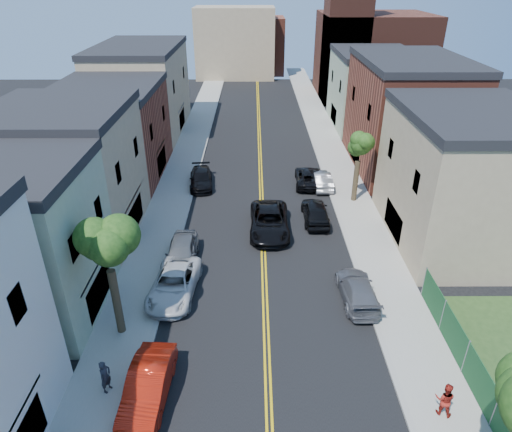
{
  "coord_description": "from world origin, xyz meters",
  "views": [
    {
      "loc": [
        -0.65,
        -4.84,
        17.44
      ],
      "look_at": [
        -0.51,
        23.67,
        2.0
      ],
      "focal_mm": 31.8,
      "sensor_mm": 36.0,
      "label": 1
    }
  ],
  "objects_px": {
    "dark_car_right_far": "(308,177)",
    "grey_car_left": "(182,252)",
    "pedestrian_right": "(445,399)",
    "white_pickup": "(174,284)",
    "silver_car_right": "(321,180)",
    "pedestrian_left": "(105,377)",
    "red_sedan": "(148,386)",
    "black_car_right": "(316,212)",
    "black_car_left": "(201,179)",
    "grey_car_right": "(357,290)",
    "black_suv_lane": "(269,221)"
  },
  "relations": [
    {
      "from": "red_sedan",
      "to": "black_suv_lane",
      "type": "distance_m",
      "value": 16.43
    },
    {
      "from": "red_sedan",
      "to": "pedestrian_right",
      "type": "relative_size",
      "value": 2.87
    },
    {
      "from": "white_pickup",
      "to": "grey_car_left",
      "type": "relative_size",
      "value": 1.13
    },
    {
      "from": "pedestrian_right",
      "to": "white_pickup",
      "type": "bearing_deg",
      "value": -8.85
    },
    {
      "from": "grey_car_left",
      "to": "black_car_right",
      "type": "bearing_deg",
      "value": 30.41
    },
    {
      "from": "grey_car_left",
      "to": "pedestrian_left",
      "type": "distance_m",
      "value": 10.9
    },
    {
      "from": "black_suv_lane",
      "to": "white_pickup",
      "type": "bearing_deg",
      "value": -127.95
    },
    {
      "from": "white_pickup",
      "to": "pedestrian_left",
      "type": "bearing_deg",
      "value": -100.75
    },
    {
      "from": "red_sedan",
      "to": "pedestrian_right",
      "type": "height_order",
      "value": "pedestrian_right"
    },
    {
      "from": "dark_car_right_far",
      "to": "white_pickup",
      "type": "bearing_deg",
      "value": 61.47
    },
    {
      "from": "grey_car_right",
      "to": "pedestrian_right",
      "type": "relative_size",
      "value": 2.84
    },
    {
      "from": "white_pickup",
      "to": "pedestrian_right",
      "type": "xyz_separation_m",
      "value": [
        13.15,
        -8.66,
        0.24
      ]
    },
    {
      "from": "black_car_left",
      "to": "pedestrian_right",
      "type": "distance_m",
      "value": 27.89
    },
    {
      "from": "grey_car_right",
      "to": "dark_car_right_far",
      "type": "bearing_deg",
      "value": -87.6
    },
    {
      "from": "pedestrian_left",
      "to": "pedestrian_right",
      "type": "height_order",
      "value": "pedestrian_right"
    },
    {
      "from": "black_car_left",
      "to": "black_car_right",
      "type": "distance_m",
      "value": 11.79
    },
    {
      "from": "grey_car_left",
      "to": "grey_car_right",
      "type": "distance_m",
      "value": 11.69
    },
    {
      "from": "white_pickup",
      "to": "black_car_right",
      "type": "relative_size",
      "value": 1.17
    },
    {
      "from": "grey_car_left",
      "to": "white_pickup",
      "type": "bearing_deg",
      "value": -90.64
    },
    {
      "from": "white_pickup",
      "to": "dark_car_right_far",
      "type": "distance_m",
      "value": 19.03
    },
    {
      "from": "dark_car_right_far",
      "to": "grey_car_left",
      "type": "bearing_deg",
      "value": 55.25
    },
    {
      "from": "white_pickup",
      "to": "black_car_left",
      "type": "height_order",
      "value": "white_pickup"
    },
    {
      "from": "pedestrian_right",
      "to": "pedestrian_left",
      "type": "bearing_deg",
      "value": 19.51
    },
    {
      "from": "red_sedan",
      "to": "grey_car_left",
      "type": "height_order",
      "value": "grey_car_left"
    },
    {
      "from": "white_pickup",
      "to": "grey_car_left",
      "type": "bearing_deg",
      "value": 94.62
    },
    {
      "from": "red_sedan",
      "to": "white_pickup",
      "type": "relative_size",
      "value": 0.89
    },
    {
      "from": "red_sedan",
      "to": "white_pickup",
      "type": "xyz_separation_m",
      "value": [
        0.0,
        7.72,
        -0.04
      ]
    },
    {
      "from": "grey_car_left",
      "to": "silver_car_right",
      "type": "relative_size",
      "value": 1.14
    },
    {
      "from": "white_pickup",
      "to": "pedestrian_left",
      "type": "xyz_separation_m",
      "value": [
        -2.02,
        -7.33,
        0.24
      ]
    },
    {
      "from": "red_sedan",
      "to": "black_car_left",
      "type": "height_order",
      "value": "red_sedan"
    },
    {
      "from": "grey_car_right",
      "to": "dark_car_right_far",
      "type": "relative_size",
      "value": 0.96
    },
    {
      "from": "dark_car_right_far",
      "to": "pedestrian_right",
      "type": "relative_size",
      "value": 2.95
    },
    {
      "from": "grey_car_left",
      "to": "pedestrian_left",
      "type": "bearing_deg",
      "value": -101.3
    },
    {
      "from": "black_car_left",
      "to": "silver_car_right",
      "type": "relative_size",
      "value": 1.13
    },
    {
      "from": "grey_car_left",
      "to": "dark_car_right_far",
      "type": "xyz_separation_m",
      "value": [
        9.88,
        12.88,
        -0.14
      ]
    },
    {
      "from": "black_car_left",
      "to": "pedestrian_left",
      "type": "relative_size",
      "value": 2.85
    },
    {
      "from": "grey_car_right",
      "to": "pedestrian_left",
      "type": "distance_m",
      "value": 14.67
    },
    {
      "from": "pedestrian_right",
      "to": "black_car_left",
      "type": "bearing_deg",
      "value": -37.36
    },
    {
      "from": "red_sedan",
      "to": "black_car_right",
      "type": "xyz_separation_m",
      "value": [
        9.68,
        16.93,
        -0.0
      ]
    },
    {
      "from": "grey_car_right",
      "to": "dark_car_right_far",
      "type": "height_order",
      "value": "grey_car_right"
    },
    {
      "from": "silver_car_right",
      "to": "dark_car_right_far",
      "type": "height_order",
      "value": "silver_car_right"
    },
    {
      "from": "silver_car_right",
      "to": "black_car_right",
      "type": "bearing_deg",
      "value": 76.37
    },
    {
      "from": "red_sedan",
      "to": "black_car_right",
      "type": "bearing_deg",
      "value": 63.17
    },
    {
      "from": "red_sedan",
      "to": "dark_car_right_far",
      "type": "xyz_separation_m",
      "value": [
        9.88,
        23.98,
        -0.11
      ]
    },
    {
      "from": "grey_car_right",
      "to": "grey_car_left",
      "type": "bearing_deg",
      "value": -21.21
    },
    {
      "from": "grey_car_right",
      "to": "pedestrian_right",
      "type": "height_order",
      "value": "pedestrian_right"
    },
    {
      "from": "black_car_right",
      "to": "pedestrian_right",
      "type": "bearing_deg",
      "value": 100.75
    },
    {
      "from": "grey_car_left",
      "to": "grey_car_right",
      "type": "relative_size",
      "value": 1.01
    },
    {
      "from": "black_car_right",
      "to": "pedestrian_left",
      "type": "distance_m",
      "value": 20.26
    },
    {
      "from": "dark_car_right_far",
      "to": "pedestrian_right",
      "type": "distance_m",
      "value": 25.13
    }
  ]
}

